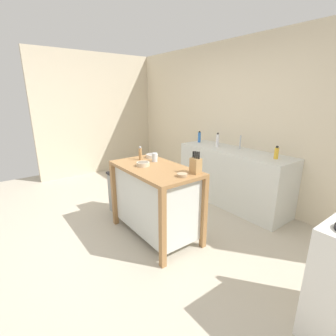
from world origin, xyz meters
name	(u,v)px	position (x,y,z in m)	size (l,w,h in m)	color
ground_plane	(134,231)	(0.00, 0.00, 0.00)	(6.69, 6.69, 0.00)	#BCB29E
wall_back	(241,122)	(0.00, 2.09, 1.30)	(5.69, 0.10, 2.60)	beige
wall_left	(98,115)	(-2.84, 0.74, 1.30)	(0.10, 2.69, 2.60)	beige
kitchen_island	(155,198)	(0.22, 0.20, 0.51)	(1.18, 0.64, 0.91)	#9E7042
knife_block	(196,165)	(0.70, 0.42, 1.00)	(0.11, 0.09, 0.25)	tan
bowl_stoneware_deep	(152,156)	(-0.17, 0.42, 0.93)	(0.16, 0.16, 0.05)	silver
bowl_ceramic_wide	(143,164)	(0.11, 0.11, 0.93)	(0.16, 0.16, 0.05)	beige
bowl_ceramic_small	(182,175)	(0.69, 0.23, 0.93)	(0.11, 0.11, 0.03)	tan
drinking_cup	(155,157)	(0.02, 0.33, 0.97)	(0.07, 0.07, 0.11)	silver
pepper_grinder	(140,153)	(-0.17, 0.23, 0.99)	(0.04, 0.04, 0.18)	#AD7F4C
trash_bin	(121,193)	(-0.61, 0.13, 0.32)	(0.36, 0.28, 0.63)	gray
sink_counter	(232,177)	(0.18, 1.74, 0.45)	(1.88, 0.60, 0.90)	silver
sink_faucet	(240,142)	(0.18, 1.88, 1.01)	(0.02, 0.02, 0.22)	#B7BCC1
bottle_spray_cleaner	(276,153)	(0.87, 1.75, 0.98)	(0.06, 0.06, 0.18)	yellow
bottle_hand_soap	(217,140)	(-0.15, 1.71, 1.01)	(0.05, 0.05, 0.24)	white
bottle_dish_soap	(199,137)	(-0.63, 1.76, 0.99)	(0.05, 0.05, 0.20)	blue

